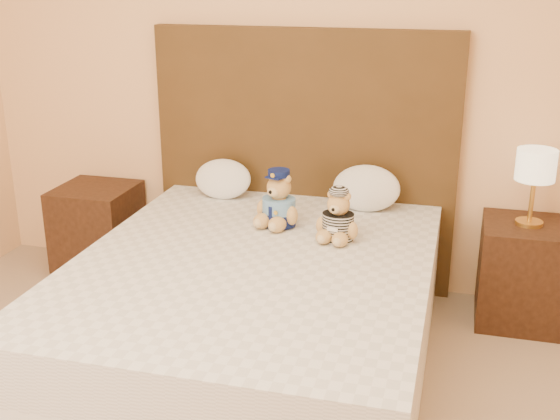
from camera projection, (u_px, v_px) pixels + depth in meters
The scene contains 9 objects.
bed at pixel (254, 312), 3.30m from camera, with size 1.60×2.00×0.55m.
headboard at pixel (304, 161), 4.06m from camera, with size 1.75×0.08×1.50m, color #482F15.
nightstand_left at pixel (98, 230), 4.33m from camera, with size 0.45×0.45×0.55m, color #3C2113.
nightstand_right at pixel (523, 273), 3.72m from camera, with size 0.45×0.45×0.55m, color #3C2113.
lamp at pixel (536, 169), 3.53m from camera, with size 0.20×0.20×0.40m.
teddy_police at pixel (279, 198), 3.57m from camera, with size 0.25×0.24×0.29m, color #B67947, non-canonical shape.
teddy_prisoner at pixel (338, 215), 3.38m from camera, with size 0.23×0.22×0.25m, color #B67947, non-canonical shape.
pillow_left at pixel (223, 177), 4.03m from camera, with size 0.33×0.22×0.24m, color white.
pillow_right at pixel (366, 186), 3.82m from camera, with size 0.37×0.24×0.26m, color white.
Camera 1 is at (0.88, -1.62, 1.82)m, focal length 45.00 mm.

